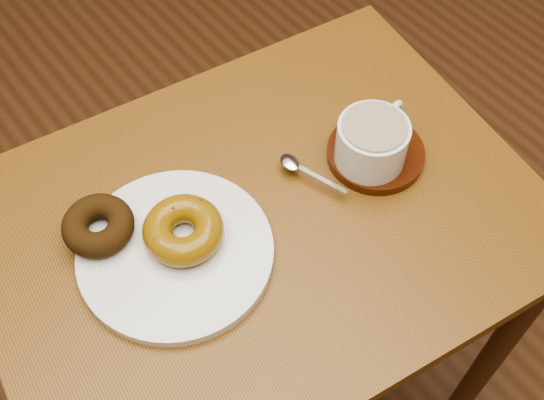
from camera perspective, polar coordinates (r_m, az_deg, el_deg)
ground at (r=1.57m, az=-11.49°, el=-15.58°), size 6.00×6.00×0.00m
cafe_table at (r=1.01m, az=-0.90°, el=-4.77°), size 0.81×0.66×0.70m
donut_plate at (r=0.89m, az=-8.06°, el=-4.37°), size 0.26×0.26×0.02m
donut_cinnamon at (r=0.90m, az=-14.34°, el=-2.07°), size 0.11×0.11×0.03m
donut_caramel at (r=0.87m, az=-7.44°, el=-2.50°), size 0.12×0.12×0.04m
saucer at (r=0.98m, az=8.65°, el=3.88°), size 0.17×0.17×0.01m
coffee_cup at (r=0.94m, az=8.41°, el=4.89°), size 0.13×0.10×0.07m
teaspoon at (r=0.94m, az=2.04°, el=2.90°), size 0.04×0.11×0.01m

